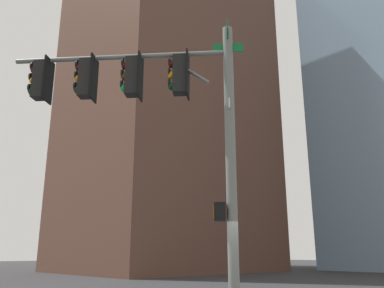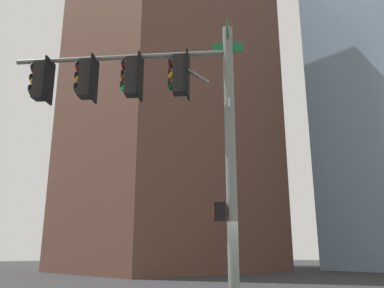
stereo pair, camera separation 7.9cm
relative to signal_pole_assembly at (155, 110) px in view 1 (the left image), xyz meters
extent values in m
cylinder|color=slate|center=(-1.21, 1.35, -1.54)|extent=(0.24, 0.24, 7.33)
cylinder|color=slate|center=(0.62, -0.70, 1.45)|extent=(3.75, 4.18, 0.12)
cylinder|color=slate|center=(-0.55, 0.61, 1.00)|extent=(0.75, 0.83, 0.75)
cube|color=#0F6B33|center=(-1.21, 1.35, 1.88)|extent=(0.96, 0.86, 0.24)
cube|color=#0F6B33|center=(-1.21, 1.35, 1.58)|extent=(0.52, 0.58, 0.24)
cube|color=white|center=(-1.21, 1.35, 0.04)|extent=(0.36, 0.32, 0.24)
cube|color=black|center=(-0.41, 0.46, 0.89)|extent=(0.48, 0.48, 1.00)
cube|color=black|center=(-0.54, 0.60, 0.89)|extent=(0.43, 0.39, 1.16)
sphere|color=#470A07|center=(-0.27, 0.31, 1.19)|extent=(0.20, 0.20, 0.20)
cylinder|color=black|center=(-0.23, 0.26, 1.28)|extent=(0.20, 0.18, 0.23)
sphere|color=#F29E0C|center=(-0.27, 0.31, 0.89)|extent=(0.20, 0.20, 0.20)
cylinder|color=black|center=(-0.23, 0.26, 0.98)|extent=(0.20, 0.18, 0.23)
sphere|color=#0A3819|center=(-0.27, 0.31, 0.59)|extent=(0.20, 0.20, 0.20)
cylinder|color=black|center=(-0.23, 0.26, 0.68)|extent=(0.20, 0.18, 0.23)
cube|color=black|center=(0.39, -0.43, 0.89)|extent=(0.48, 0.48, 1.00)
cube|color=black|center=(0.26, -0.29, 0.89)|extent=(0.43, 0.39, 1.16)
sphere|color=#470A07|center=(0.52, -0.58, 1.19)|extent=(0.20, 0.20, 0.20)
cylinder|color=black|center=(0.56, -0.63, 1.28)|extent=(0.20, 0.18, 0.23)
sphere|color=#4C330A|center=(0.52, -0.58, 0.89)|extent=(0.20, 0.20, 0.20)
cylinder|color=black|center=(0.56, -0.63, 0.98)|extent=(0.20, 0.18, 0.23)
sphere|color=green|center=(0.52, -0.58, 0.59)|extent=(0.20, 0.20, 0.20)
cylinder|color=black|center=(0.56, -0.63, 0.68)|extent=(0.20, 0.18, 0.23)
cube|color=black|center=(1.18, -1.32, 0.89)|extent=(0.48, 0.48, 1.00)
cube|color=black|center=(1.06, -1.18, 0.89)|extent=(0.43, 0.39, 1.16)
sphere|color=#470A07|center=(1.32, -1.48, 1.19)|extent=(0.20, 0.20, 0.20)
cylinder|color=black|center=(1.36, -1.52, 1.28)|extent=(0.20, 0.18, 0.23)
sphere|color=#F29E0C|center=(1.32, -1.48, 0.89)|extent=(0.20, 0.20, 0.20)
cylinder|color=black|center=(1.36, -1.52, 0.98)|extent=(0.20, 0.18, 0.23)
sphere|color=#0A3819|center=(1.32, -1.48, 0.59)|extent=(0.20, 0.20, 0.20)
cylinder|color=black|center=(1.36, -1.52, 0.68)|extent=(0.20, 0.18, 0.23)
cube|color=black|center=(1.98, -2.21, 0.89)|extent=(0.48, 0.48, 1.00)
cube|color=black|center=(1.85, -2.07, 0.89)|extent=(0.43, 0.39, 1.16)
sphere|color=#470A07|center=(2.11, -2.37, 1.19)|extent=(0.20, 0.20, 0.20)
cylinder|color=black|center=(2.16, -2.42, 1.28)|extent=(0.20, 0.18, 0.23)
sphere|color=#F29E0C|center=(2.11, -2.37, 0.89)|extent=(0.20, 0.20, 0.20)
cylinder|color=black|center=(2.16, -2.42, 0.98)|extent=(0.20, 0.18, 0.23)
sphere|color=#0A3819|center=(2.11, -2.37, 0.59)|extent=(0.20, 0.20, 0.20)
cylinder|color=black|center=(2.16, -2.42, 0.68)|extent=(0.20, 0.18, 0.23)
cube|color=black|center=(-1.03, 1.15, -2.48)|extent=(0.44, 0.43, 0.40)
cube|color=#EA5914|center=(-0.94, 1.05, -2.48)|extent=(0.20, 0.18, 0.28)
cube|color=brown|center=(-22.09, -26.29, 13.99)|extent=(20.56, 16.60, 38.38)
cube|color=brown|center=(-34.23, -35.86, 10.34)|extent=(17.02, 16.16, 31.08)
camera|label=1|loc=(5.59, 7.33, -3.38)|focal=37.49mm
camera|label=2|loc=(5.54, 7.38, -3.38)|focal=37.49mm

